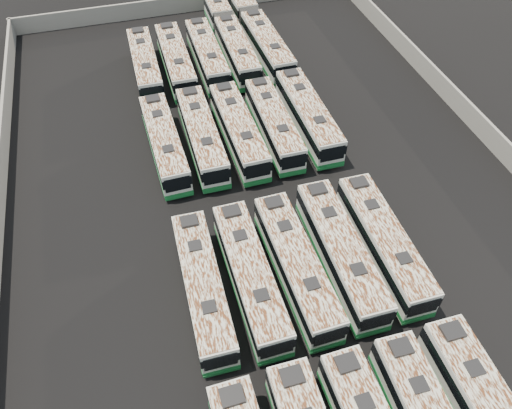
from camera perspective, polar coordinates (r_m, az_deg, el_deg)
The scene contains 17 objects.
ground at distance 43.39m, azimuth 1.74°, elevation 0.51°, with size 140.00×140.00×0.00m, color black.
perimeter_wall at distance 42.60m, azimuth 1.78°, elevation 1.52°, with size 45.20×73.20×2.20m.
bus_midfront_far_left at distance 35.96m, azimuth -6.06°, elevation -9.32°, with size 2.84×12.05×3.38m.
bus_midfront_left at distance 36.23m, azimuth -0.65°, elevation -8.17°, with size 2.65×12.23×3.44m.
bus_midfront_center at distance 36.85m, azimuth 4.64°, elevation -6.99°, with size 2.87×12.37×3.47m.
bus_midfront_right at distance 37.96m, azimuth 9.63°, elevation -5.38°, with size 2.78×12.59×3.54m.
bus_midfront_far_right at distance 39.26m, azimuth 14.35°, elevation -4.23°, with size 2.72×12.30×3.46m.
bus_midback_far_left at distance 47.00m, azimuth -10.40°, elevation 6.93°, with size 2.85×12.07×3.38m.
bus_midback_left at distance 47.26m, azimuth -6.21°, elevation 7.82°, with size 2.65×12.28×3.46m.
bus_midback_center at distance 47.61m, azimuth -1.98°, elevation 8.46°, with size 2.79×12.33×3.46m.
bus_midback_right at distance 48.48m, azimuth 2.05°, elevation 9.21°, with size 2.69×12.03×3.38m.
bus_midback_far_right at distance 49.59m, azimuth 5.97°, elevation 10.07°, with size 2.67×12.52×3.53m.
bus_back_far_left at distance 58.26m, azimuth -12.54°, elevation 15.31°, with size 2.70×12.03×3.38m.
bus_back_left at distance 58.29m, azimuth -9.13°, elevation 15.91°, with size 2.66×12.37×3.48m.
bus_back_center at distance 58.85m, azimuth -5.57°, elevation 16.61°, with size 2.66×12.30×3.46m.
bus_back_right at distance 62.15m, azimuth -2.94°, elevation 18.51°, with size 2.82×18.83×3.41m.
bus_back_far_right at distance 63.00m, azimuth 0.25°, elevation 19.06°, with size 3.00×19.52×3.53m.
Camera 1 is at (-9.66, -28.11, 31.61)m, focal length 35.00 mm.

